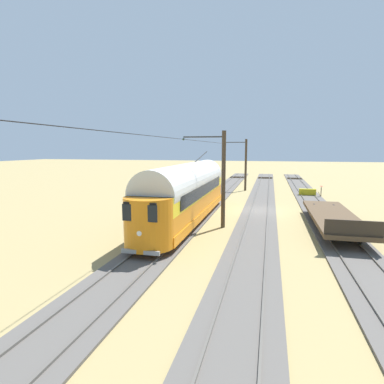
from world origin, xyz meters
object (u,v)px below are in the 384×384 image
(track_end_bumper, at_px, (307,192))
(catenary_pole_foreground, at_px, (245,164))
(flatcar_adjacent, at_px, (334,217))
(catenary_pole_mid_near, at_px, (222,177))
(vintage_streetcar, at_px, (188,191))
(switch_stand, at_px, (321,191))

(track_end_bumper, bearing_deg, catenary_pole_foreground, -21.89)
(flatcar_adjacent, bearing_deg, catenary_pole_foreground, -68.25)
(catenary_pole_foreground, distance_m, track_end_bumper, 8.47)
(catenary_pole_mid_near, bearing_deg, catenary_pole_foreground, -90.00)
(vintage_streetcar, relative_size, catenary_pole_foreground, 2.73)
(vintage_streetcar, height_order, track_end_bumper, vintage_streetcar)
(catenary_pole_mid_near, height_order, switch_stand, catenary_pole_mid_near)
(catenary_pole_foreground, relative_size, switch_stand, 5.30)
(vintage_streetcar, height_order, catenary_pole_mid_near, catenary_pole_mid_near)
(switch_stand, distance_m, track_end_bumper, 1.51)
(vintage_streetcar, distance_m, catenary_pole_mid_near, 3.14)
(vintage_streetcar, relative_size, flatcar_adjacent, 1.61)
(vintage_streetcar, bearing_deg, catenary_pole_mid_near, 157.62)
(vintage_streetcar, distance_m, switch_stand, 18.86)
(track_end_bumper, bearing_deg, switch_stand, 155.43)
(flatcar_adjacent, height_order, catenary_pole_mid_near, catenary_pole_mid_near)
(switch_stand, bearing_deg, catenary_pole_foreground, -22.31)
(vintage_streetcar, relative_size, switch_stand, 14.44)
(flatcar_adjacent, xyz_separation_m, catenary_pole_foreground, (7.34, -18.39, 2.58))
(catenary_pole_foreground, bearing_deg, track_end_bumper, 158.11)
(catenary_pole_foreground, bearing_deg, catenary_pole_mid_near, 90.00)
(catenary_pole_foreground, distance_m, switch_stand, 9.78)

